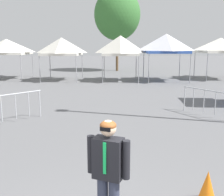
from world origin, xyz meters
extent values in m
cylinder|color=#9E9EA3|center=(-7.20, 17.90, 1.12)|extent=(0.06, 0.06, 2.24)
cylinder|color=#9E9EA3|center=(-7.27, 21.11, 1.12)|extent=(0.06, 0.06, 2.24)
pyramid|color=white|center=(-8.84, 19.48, 2.77)|extent=(3.44, 3.44, 1.06)
cube|color=white|center=(-8.84, 19.48, 2.14)|extent=(3.40, 3.40, 0.20)
cylinder|color=#9E9EA3|center=(-5.58, 17.28, 1.10)|extent=(0.06, 0.06, 2.21)
cylinder|color=#9E9EA3|center=(-2.81, 17.15, 1.10)|extent=(0.06, 0.06, 2.21)
cylinder|color=#9E9EA3|center=(-5.46, 20.05, 1.10)|extent=(0.06, 0.06, 2.21)
cylinder|color=#9E9EA3|center=(-2.69, 19.93, 1.10)|extent=(0.06, 0.06, 2.21)
pyramid|color=white|center=(-4.13, 18.60, 2.80)|extent=(3.04, 3.04, 1.18)
cube|color=white|center=(-4.13, 18.60, 2.11)|extent=(3.01, 3.01, 0.20)
cylinder|color=#9E9EA3|center=(-0.85, 17.07, 1.10)|extent=(0.06, 0.06, 2.21)
cylinder|color=#9E9EA3|center=(1.84, 17.05, 1.10)|extent=(0.06, 0.06, 2.21)
cylinder|color=#9E9EA3|center=(-0.82, 19.77, 1.10)|extent=(0.06, 0.06, 2.21)
cylinder|color=#9E9EA3|center=(1.87, 19.74, 1.10)|extent=(0.06, 0.06, 2.21)
pyramid|color=white|center=(0.51, 18.41, 2.87)|extent=(2.85, 2.85, 1.34)
cube|color=white|center=(0.51, 18.41, 2.11)|extent=(2.82, 2.82, 0.20)
cylinder|color=#9E9EA3|center=(2.57, 16.94, 1.19)|extent=(0.06, 0.06, 2.38)
cylinder|color=#9E9EA3|center=(5.65, 16.99, 1.19)|extent=(0.06, 0.06, 2.38)
cylinder|color=#9E9EA3|center=(2.52, 20.02, 1.19)|extent=(0.06, 0.06, 2.38)
cylinder|color=#9E9EA3|center=(5.59, 20.07, 1.19)|extent=(0.06, 0.06, 2.38)
pyramid|color=white|center=(4.08, 18.51, 3.02)|extent=(3.28, 3.28, 1.29)
cube|color=#3359B2|center=(4.08, 18.51, 2.28)|extent=(3.25, 3.25, 0.20)
cylinder|color=#9E9EA3|center=(7.27, 18.13, 1.19)|extent=(0.06, 0.06, 2.38)
cylinder|color=#9E9EA3|center=(7.19, 21.20, 1.19)|extent=(0.06, 0.06, 2.38)
pyramid|color=white|center=(8.76, 19.71, 2.89)|extent=(3.31, 3.31, 1.01)
cube|color=white|center=(8.76, 19.71, 2.28)|extent=(3.28, 3.28, 0.20)
cube|color=black|center=(-0.03, 0.77, 1.22)|extent=(0.48, 0.37, 0.60)
cylinder|color=black|center=(-0.28, 0.87, 1.24)|extent=(0.11, 0.11, 0.56)
cylinder|color=black|center=(0.22, 0.68, 1.24)|extent=(0.11, 0.11, 0.56)
sphere|color=beige|center=(-0.03, 0.77, 1.67)|extent=(0.23, 0.23, 0.23)
ellipsoid|color=brown|center=(-0.03, 0.77, 1.71)|extent=(0.23, 0.23, 0.14)
cube|color=black|center=(-0.07, 0.67, 1.68)|extent=(0.15, 0.08, 0.06)
cube|color=#19BF59|center=(-0.08, 0.65, 1.27)|extent=(0.05, 0.03, 0.46)
cylinder|color=brown|center=(0.33, 26.88, 2.02)|extent=(0.28, 0.28, 4.03)
ellipsoid|color=#387233|center=(0.33, 26.88, 6.01)|extent=(4.93, 4.93, 5.42)
cylinder|color=#B7BABF|center=(-3.59, 6.77, 1.05)|extent=(1.50, 1.54, 0.05)
cylinder|color=#B7BABF|center=(-2.90, 7.48, 0.53)|extent=(0.04, 0.04, 1.05)
cylinder|color=#B7BABF|center=(-3.23, 7.14, 0.58)|extent=(0.04, 0.04, 0.92)
cylinder|color=#B7BABF|center=(-3.59, 6.77, 0.58)|extent=(0.04, 0.04, 0.92)
cylinder|color=#B7BABF|center=(-3.96, 6.39, 0.58)|extent=(0.04, 0.04, 0.92)
cylinder|color=#B7BABF|center=(3.66, 7.75, 1.05)|extent=(1.23, 1.76, 0.05)
cylinder|color=#B7BABF|center=(3.09, 8.57, 0.53)|extent=(0.04, 0.04, 1.05)
cylinder|color=#B7BABF|center=(3.96, 7.32, 0.58)|extent=(0.04, 0.04, 0.92)
cylinder|color=#B7BABF|center=(3.66, 7.75, 0.58)|extent=(0.04, 0.04, 0.92)
cylinder|color=#B7BABF|center=(3.36, 8.18, 0.58)|extent=(0.04, 0.04, 0.92)
cone|color=orange|center=(1.75, 1.68, 0.29)|extent=(0.32, 0.32, 0.57)
camera|label=1|loc=(0.06, -2.78, 2.80)|focal=42.81mm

